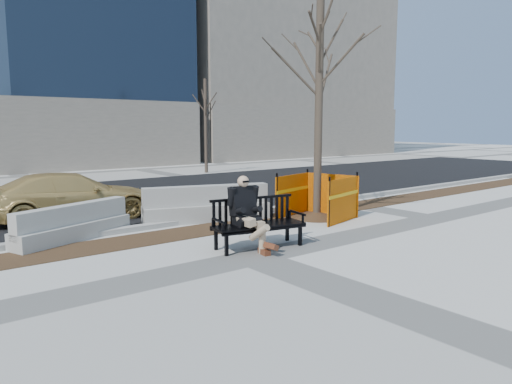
% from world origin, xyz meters
% --- Properties ---
extents(ground, '(120.00, 120.00, 0.00)m').
position_xyz_m(ground, '(0.00, 0.00, 0.00)').
color(ground, beige).
rests_on(ground, ground).
extents(mulch_strip, '(40.00, 1.20, 0.02)m').
position_xyz_m(mulch_strip, '(0.00, 2.60, 0.00)').
color(mulch_strip, '#47301C').
rests_on(mulch_strip, ground).
extents(asphalt_street, '(60.00, 10.40, 0.01)m').
position_xyz_m(asphalt_street, '(0.00, 8.80, 0.00)').
color(asphalt_street, black).
rests_on(asphalt_street, ground).
extents(curb, '(60.00, 0.25, 0.12)m').
position_xyz_m(curb, '(0.00, 3.55, 0.06)').
color(curb, '#9E9B93').
rests_on(curb, ground).
extents(building_right, '(20.00, 12.00, 25.00)m').
position_xyz_m(building_right, '(22.00, 26.00, 12.50)').
color(building_right, gray).
rests_on(building_right, ground).
extents(bench, '(2.03, 1.02, 1.03)m').
position_xyz_m(bench, '(0.54, 0.49, 0.00)').
color(bench, black).
rests_on(bench, ground).
extents(seated_man, '(0.81, 1.16, 1.49)m').
position_xyz_m(seated_man, '(0.28, 0.59, 0.00)').
color(seated_man, black).
rests_on(seated_man, ground).
extents(tree_fence, '(3.04, 3.04, 6.23)m').
position_xyz_m(tree_fence, '(3.70, 1.94, 0.00)').
color(tree_fence, '#F06A00').
rests_on(tree_fence, ground).
extents(sedan, '(4.53, 2.35, 1.25)m').
position_xyz_m(sedan, '(-1.50, 5.91, 0.00)').
color(sedan, tan).
rests_on(sedan, ground).
extents(jersey_barrier_left, '(2.79, 1.51, 0.79)m').
position_xyz_m(jersey_barrier_left, '(-2.22, 3.53, 0.00)').
color(jersey_barrier_left, '#A8A69D').
rests_on(jersey_barrier_left, ground).
extents(jersey_barrier_right, '(3.34, 1.61, 0.95)m').
position_xyz_m(jersey_barrier_right, '(1.20, 3.50, 0.00)').
color(jersey_barrier_right, '#A09D95').
rests_on(jersey_barrier_right, ground).
extents(far_tree_right, '(2.28, 2.28, 5.33)m').
position_xyz_m(far_tree_right, '(8.20, 14.63, 0.00)').
color(far_tree_right, '#4A3B2F').
rests_on(far_tree_right, ground).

